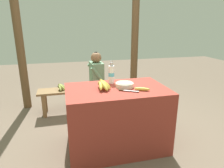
{
  "coord_description": "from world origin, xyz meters",
  "views": [
    {
      "loc": [
        -0.59,
        -2.15,
        1.5
      ],
      "look_at": [
        -0.04,
        0.05,
        0.81
      ],
      "focal_mm": 32.0,
      "sensor_mm": 36.0,
      "label": 1
    }
  ],
  "objects_px": {
    "banana_bunch_green": "(61,86)",
    "support_post_near": "(19,40)",
    "serving_bowl": "(125,84)",
    "support_post_far": "(135,38)",
    "loose_banana_front": "(142,89)",
    "banana_bunch_ripe": "(103,84)",
    "water_bottle": "(111,74)",
    "wooden_bench": "(85,92)",
    "seated_vendor": "(94,78)",
    "knife": "(126,90)"
  },
  "relations": [
    {
      "from": "seated_vendor",
      "to": "support_post_near",
      "type": "relative_size",
      "value": 0.43
    },
    {
      "from": "serving_bowl",
      "to": "water_bottle",
      "type": "bearing_deg",
      "value": 118.4
    },
    {
      "from": "banana_bunch_green",
      "to": "support_post_near",
      "type": "xyz_separation_m",
      "value": [
        -0.64,
        0.4,
        0.75
      ]
    },
    {
      "from": "support_post_near",
      "to": "support_post_far",
      "type": "height_order",
      "value": "same"
    },
    {
      "from": "banana_bunch_ripe",
      "to": "support_post_far",
      "type": "bearing_deg",
      "value": 58.93
    },
    {
      "from": "loose_banana_front",
      "to": "knife",
      "type": "height_order",
      "value": "loose_banana_front"
    },
    {
      "from": "serving_bowl",
      "to": "knife",
      "type": "height_order",
      "value": "serving_bowl"
    },
    {
      "from": "banana_bunch_ripe",
      "to": "seated_vendor",
      "type": "bearing_deg",
      "value": 86.63
    },
    {
      "from": "loose_banana_front",
      "to": "seated_vendor",
      "type": "height_order",
      "value": "seated_vendor"
    },
    {
      "from": "support_post_far",
      "to": "loose_banana_front",
      "type": "bearing_deg",
      "value": -107.22
    },
    {
      "from": "water_bottle",
      "to": "support_post_far",
      "type": "height_order",
      "value": "support_post_far"
    },
    {
      "from": "seated_vendor",
      "to": "support_post_near",
      "type": "distance_m",
      "value": 1.42
    },
    {
      "from": "support_post_far",
      "to": "water_bottle",
      "type": "bearing_deg",
      "value": -120.54
    },
    {
      "from": "serving_bowl",
      "to": "water_bottle",
      "type": "height_order",
      "value": "water_bottle"
    },
    {
      "from": "serving_bowl",
      "to": "seated_vendor",
      "type": "distance_m",
      "value": 1.16
    },
    {
      "from": "banana_bunch_ripe",
      "to": "support_post_near",
      "type": "distance_m",
      "value": 1.99
    },
    {
      "from": "support_post_near",
      "to": "support_post_far",
      "type": "bearing_deg",
      "value": 0.0
    },
    {
      "from": "seated_vendor",
      "to": "water_bottle",
      "type": "bearing_deg",
      "value": 93.24
    },
    {
      "from": "water_bottle",
      "to": "support_post_near",
      "type": "xyz_separation_m",
      "value": [
        -1.28,
        1.36,
        0.34
      ]
    },
    {
      "from": "water_bottle",
      "to": "support_post_far",
      "type": "distance_m",
      "value": 1.62
    },
    {
      "from": "banana_bunch_green",
      "to": "loose_banana_front",
      "type": "bearing_deg",
      "value": -56.01
    },
    {
      "from": "banana_bunch_green",
      "to": "support_post_far",
      "type": "bearing_deg",
      "value": 15.61
    },
    {
      "from": "support_post_near",
      "to": "loose_banana_front",
      "type": "bearing_deg",
      "value": -48.54
    },
    {
      "from": "banana_bunch_ripe",
      "to": "seated_vendor",
      "type": "distance_m",
      "value": 1.17
    },
    {
      "from": "water_bottle",
      "to": "wooden_bench",
      "type": "xyz_separation_m",
      "value": [
        -0.24,
        0.96,
        -0.54
      ]
    },
    {
      "from": "water_bottle",
      "to": "loose_banana_front",
      "type": "height_order",
      "value": "water_bottle"
    },
    {
      "from": "knife",
      "to": "banana_bunch_green",
      "type": "relative_size",
      "value": 0.82
    },
    {
      "from": "wooden_bench",
      "to": "support_post_near",
      "type": "distance_m",
      "value": 1.42
    },
    {
      "from": "water_bottle",
      "to": "support_post_far",
      "type": "bearing_deg",
      "value": 59.46
    },
    {
      "from": "banana_bunch_ripe",
      "to": "seated_vendor",
      "type": "relative_size",
      "value": 0.26
    },
    {
      "from": "loose_banana_front",
      "to": "seated_vendor",
      "type": "distance_m",
      "value": 1.37
    },
    {
      "from": "serving_bowl",
      "to": "banana_bunch_green",
      "type": "bearing_deg",
      "value": 122.97
    },
    {
      "from": "knife",
      "to": "seated_vendor",
      "type": "height_order",
      "value": "seated_vendor"
    },
    {
      "from": "banana_bunch_ripe",
      "to": "banana_bunch_green",
      "type": "relative_size",
      "value": 1.06
    },
    {
      "from": "banana_bunch_ripe",
      "to": "seated_vendor",
      "type": "height_order",
      "value": "seated_vendor"
    },
    {
      "from": "banana_bunch_ripe",
      "to": "knife",
      "type": "bearing_deg",
      "value": -30.34
    },
    {
      "from": "water_bottle",
      "to": "wooden_bench",
      "type": "relative_size",
      "value": 0.18
    },
    {
      "from": "banana_bunch_green",
      "to": "support_post_near",
      "type": "distance_m",
      "value": 1.07
    },
    {
      "from": "banana_bunch_green",
      "to": "wooden_bench",
      "type": "bearing_deg",
      "value": -0.32
    },
    {
      "from": "support_post_near",
      "to": "wooden_bench",
      "type": "bearing_deg",
      "value": -21.31
    },
    {
      "from": "water_bottle",
      "to": "seated_vendor",
      "type": "distance_m",
      "value": 0.97
    },
    {
      "from": "knife",
      "to": "support_post_far",
      "type": "distance_m",
      "value": 1.93
    },
    {
      "from": "knife",
      "to": "seated_vendor",
      "type": "bearing_deg",
      "value": 125.14
    },
    {
      "from": "support_post_near",
      "to": "water_bottle",
      "type": "bearing_deg",
      "value": -46.74
    },
    {
      "from": "banana_bunch_ripe",
      "to": "serving_bowl",
      "type": "relative_size",
      "value": 1.27
    },
    {
      "from": "loose_banana_front",
      "to": "support_post_far",
      "type": "relative_size",
      "value": 0.07
    },
    {
      "from": "serving_bowl",
      "to": "wooden_bench",
      "type": "distance_m",
      "value": 1.3
    },
    {
      "from": "loose_banana_front",
      "to": "seated_vendor",
      "type": "bearing_deg",
      "value": 104.93
    },
    {
      "from": "banana_bunch_ripe",
      "to": "banana_bunch_green",
      "type": "bearing_deg",
      "value": 112.45
    },
    {
      "from": "banana_bunch_ripe",
      "to": "support_post_near",
      "type": "bearing_deg",
      "value": 125.36
    }
  ]
}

